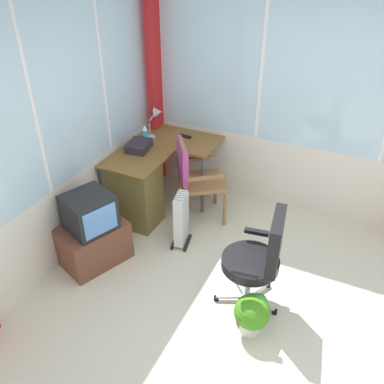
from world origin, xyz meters
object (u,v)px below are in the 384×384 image
object	(u,v)px
paper_tray	(139,146)
wooden_armchair	(191,172)
desk_lamp	(156,118)
spray_bottle	(145,134)
tv_remote	(185,136)
potted_plant	(253,312)
tv_on_stand	(93,233)
space_heater	(181,218)
office_chair	(260,256)
desk	(138,188)

from	to	relation	value
paper_tray	wooden_armchair	bearing A→B (deg)	-87.08
desk_lamp	spray_bottle	xyz separation A→B (m)	(-0.21, 0.03, -0.13)
tv_remote	paper_tray	bearing A→B (deg)	155.37
tv_remote	potted_plant	distance (m)	2.35
tv_remote	paper_tray	size ratio (longest dim) A/B	0.50
tv_on_stand	space_heater	size ratio (longest dim) A/B	1.27
spray_bottle	potted_plant	xyz separation A→B (m)	(-1.41, -1.82, -0.65)
tv_remote	spray_bottle	distance (m)	0.49
paper_tray	wooden_armchair	distance (m)	0.66
paper_tray	spray_bottle	bearing A→B (deg)	7.63
tv_remote	tv_on_stand	size ratio (longest dim) A/B	0.19
office_chair	potted_plant	xyz separation A→B (m)	(-0.32, -0.07, -0.34)
paper_tray	office_chair	size ratio (longest dim) A/B	0.31
paper_tray	office_chair	world-z (taller)	office_chair
tv_remote	spray_bottle	world-z (taller)	spray_bottle
desk	potted_plant	bearing A→B (deg)	-120.02
desk	office_chair	bearing A→B (deg)	-112.15
paper_tray	desk_lamp	bearing A→B (deg)	-1.13
tv_on_stand	space_heater	xyz separation A→B (m)	(0.63, -0.66, -0.03)
desk	wooden_armchair	xyz separation A→B (m)	(0.28, -0.53, 0.20)
desk_lamp	paper_tray	xyz separation A→B (m)	(-0.40, 0.01, -0.19)
paper_tray	space_heater	size ratio (longest dim) A/B	0.49
desk_lamp	space_heater	size ratio (longest dim) A/B	0.59
tv_on_stand	space_heater	bearing A→B (deg)	-46.26
wooden_armchair	space_heater	size ratio (longest dim) A/B	1.57
paper_tray	potted_plant	size ratio (longest dim) A/B	0.80
spray_bottle	office_chair	size ratio (longest dim) A/B	0.22
wooden_armchair	space_heater	bearing A→B (deg)	-166.53
wooden_armchair	potted_plant	bearing A→B (deg)	-137.23
spray_bottle	paper_tray	size ratio (longest dim) A/B	0.72
wooden_armchair	space_heater	distance (m)	0.56
wooden_armchair	potted_plant	size ratio (longest dim) A/B	2.57
tv_remote	space_heater	xyz separation A→B (m)	(-0.94, -0.41, -0.46)
spray_bottle	potted_plant	bearing A→B (deg)	-127.78
paper_tray	office_chair	bearing A→B (deg)	-117.72
spray_bottle	desk	bearing A→B (deg)	-163.35
spray_bottle	tv_on_stand	bearing A→B (deg)	-175.15
office_chair	wooden_armchair	bearing A→B (deg)	49.37
paper_tray	space_heater	xyz separation A→B (m)	(-0.43, -0.74, -0.50)
spray_bottle	space_heater	xyz separation A→B (m)	(-0.61, -0.77, -0.55)
potted_plant	office_chair	bearing A→B (deg)	11.79
desk_lamp	office_chair	world-z (taller)	desk_lamp
paper_tray	potted_plant	xyz separation A→B (m)	(-1.23, -1.80, -0.59)
spray_bottle	wooden_armchair	distance (m)	0.72
potted_plant	paper_tray	bearing A→B (deg)	55.71
wooden_armchair	office_chair	xyz separation A→B (m)	(-0.94, -1.10, -0.06)
tv_remote	space_heater	world-z (taller)	tv_remote
desk_lamp	tv_on_stand	xyz separation A→B (m)	(-1.46, -0.07, -0.65)
desk	tv_on_stand	distance (m)	0.82
tv_remote	space_heater	distance (m)	1.13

